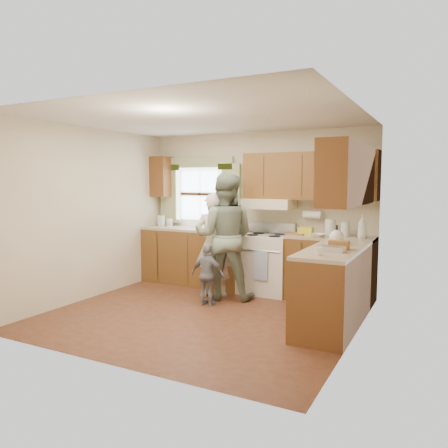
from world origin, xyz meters
The scene contains 6 objects.
room centered at (0.00, 0.00, 1.25)m, with size 3.80×3.80×3.80m.
kitchen_fixtures centered at (0.61, 1.08, 0.84)m, with size 3.80×2.25×2.15m.
stove centered at (0.30, 1.44, 0.47)m, with size 0.76×0.67×1.07m.
woman_left centered at (-0.31, 0.85, 0.78)m, with size 0.57×0.37×1.56m, color silver.
woman_right centered at (-0.12, 0.85, 0.92)m, with size 0.89×0.70×1.84m, color #24422D.
child centered at (-0.16, 0.41, 0.43)m, with size 0.50×0.21×0.86m, color slate.
Camera 1 is at (2.78, -4.77, 1.73)m, focal length 35.00 mm.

